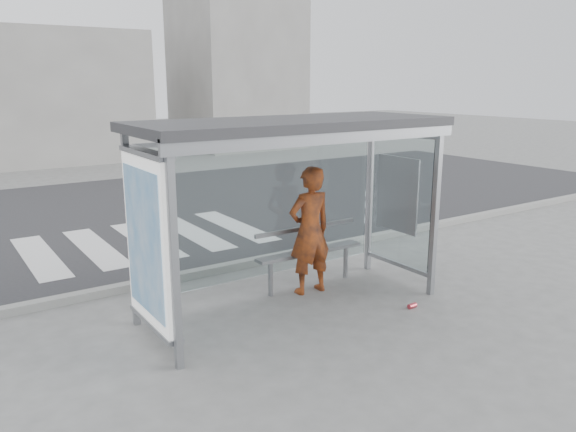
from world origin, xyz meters
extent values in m
plane|color=slate|center=(0.00, 0.00, 0.00)|extent=(80.00, 80.00, 0.00)
cube|color=#2B2B2E|center=(0.00, 7.00, 0.00)|extent=(30.00, 10.00, 0.01)
cube|color=gray|center=(0.00, 1.95, 0.06)|extent=(30.00, 0.18, 0.12)
cube|color=silver|center=(-2.50, 4.50, 0.00)|extent=(0.55, 3.00, 0.00)
cube|color=silver|center=(-1.50, 4.50, 0.00)|extent=(0.55, 3.00, 0.00)
cube|color=silver|center=(-0.50, 4.50, 0.00)|extent=(0.55, 3.00, 0.00)
cube|color=silver|center=(0.50, 4.50, 0.00)|extent=(0.55, 3.00, 0.00)
cube|color=silver|center=(1.50, 4.50, 0.00)|extent=(0.55, 3.00, 0.00)
cube|color=gray|center=(-2.00, -0.70, 1.25)|extent=(0.08, 0.08, 2.50)
cube|color=gray|center=(2.00, -0.70, 1.25)|extent=(0.08, 0.08, 2.50)
cube|color=gray|center=(-2.00, 0.70, 1.25)|extent=(0.08, 0.08, 2.50)
cube|color=gray|center=(2.00, 0.70, 1.25)|extent=(0.08, 0.08, 2.50)
cube|color=#2D2D30|center=(0.00, 0.00, 2.56)|extent=(4.25, 1.65, 0.12)
cube|color=gray|center=(0.00, -0.76, 2.45)|extent=(4.25, 0.06, 0.18)
cube|color=white|center=(0.00, 0.70, 1.30)|extent=(3.80, 0.02, 2.00)
cube|color=white|center=(-2.00, 0.00, 1.30)|extent=(0.15, 1.25, 2.00)
cube|color=#3788C7|center=(-1.92, 0.00, 1.30)|extent=(0.01, 1.10, 1.70)
cylinder|color=orange|center=(-1.91, 0.25, 1.55)|extent=(0.02, 0.32, 0.32)
cube|color=white|center=(2.00, 0.00, 1.30)|extent=(0.03, 1.25, 2.00)
cube|color=beige|center=(1.97, 0.05, 1.40)|extent=(0.03, 0.86, 1.16)
cube|color=gray|center=(0.00, 18.00, 2.50)|extent=(8.00, 5.00, 5.00)
cube|color=gray|center=(9.00, 18.00, 3.50)|extent=(5.00, 5.00, 7.00)
imported|color=#D95D14|center=(0.55, 0.38, 0.95)|extent=(0.71, 0.48, 1.91)
cube|color=slate|center=(0.70, 0.57, 0.56)|extent=(1.83, 0.22, 0.05)
cylinder|color=slate|center=(-0.02, 0.57, 0.27)|extent=(0.07, 0.07, 0.53)
cylinder|color=slate|center=(1.41, 0.57, 0.27)|extent=(0.07, 0.07, 0.53)
cube|color=slate|center=(0.70, 0.66, 0.92)|extent=(1.83, 0.04, 0.06)
cylinder|color=#C33944|center=(1.38, -0.93, 0.04)|extent=(0.14, 0.08, 0.07)
camera|label=1|loc=(-4.14, -6.06, 3.09)|focal=35.00mm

